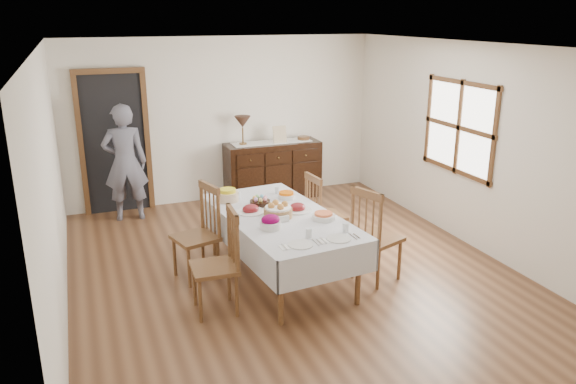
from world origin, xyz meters
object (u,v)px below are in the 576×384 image
object	(u,v)px
chair_left_far	(199,231)
sideboard	(273,170)
chair_left_near	(220,261)
person	(125,159)
chair_right_far	(322,212)
dining_table	(279,222)
table_lamp	(243,123)
chair_right_near	(374,234)

from	to	relation	value
chair_left_far	sideboard	bearing A→B (deg)	129.06
chair_left_near	person	world-z (taller)	person
person	chair_left_near	bearing A→B (deg)	105.24
chair_left_near	chair_right_far	distance (m)	1.91
chair_right_far	dining_table	bearing A→B (deg)	120.08
chair_left_near	person	size ratio (longest dim) A/B	0.59
table_lamp	chair_left_far	bearing A→B (deg)	-116.88
dining_table	chair_right_far	bearing A→B (deg)	28.78
chair_right_near	dining_table	bearing A→B (deg)	44.30
chair_right_far	chair_left_near	bearing A→B (deg)	118.35
person	dining_table	bearing A→B (deg)	122.81
chair_left_near	chair_left_far	world-z (taller)	chair_left_far
chair_right_far	person	bearing A→B (deg)	41.77
table_lamp	chair_right_far	bearing A→B (deg)	-81.44
chair_left_far	person	size ratio (longest dim) A/B	0.59
dining_table	sideboard	bearing A→B (deg)	66.13
dining_table	table_lamp	bearing A→B (deg)	75.55
chair_left_near	person	xyz separation A→B (m)	(-0.60, 3.13, 0.37)
sideboard	table_lamp	bearing A→B (deg)	177.02
sideboard	table_lamp	world-z (taller)	table_lamp
chair_left_far	chair_right_far	distance (m)	1.63
dining_table	sideboard	size ratio (longest dim) A/B	1.51
person	table_lamp	xyz separation A→B (m)	(1.85, 0.23, 0.37)
chair_right_near	person	world-z (taller)	person
chair_right_near	person	xyz separation A→B (m)	(-2.38, 3.09, 0.35)
chair_right_near	sideboard	world-z (taller)	chair_right_near
chair_right_near	sideboard	xyz separation A→B (m)	(-0.04, 3.29, -0.10)
chair_left_near	chair_right_far	world-z (taller)	chair_left_near
chair_left_far	sideboard	size ratio (longest dim) A/B	0.71
chair_right_near	table_lamp	xyz separation A→B (m)	(-0.53, 3.31, 0.72)
chair_right_near	table_lamp	world-z (taller)	table_lamp
chair_right_near	person	distance (m)	3.92
chair_right_far	person	xyz separation A→B (m)	(-2.20, 2.09, 0.40)
chair_right_near	table_lamp	size ratio (longest dim) A/B	2.42
sideboard	table_lamp	distance (m)	0.95
sideboard	chair_right_near	bearing A→B (deg)	-89.22
dining_table	chair_right_near	bearing A→B (deg)	-31.18
chair_right_far	table_lamp	world-z (taller)	table_lamp
chair_right_near	person	size ratio (longest dim) A/B	0.61
chair_right_far	person	world-z (taller)	person
dining_table	table_lamp	distance (m)	2.96
chair_right_far	table_lamp	bearing A→B (deg)	3.93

